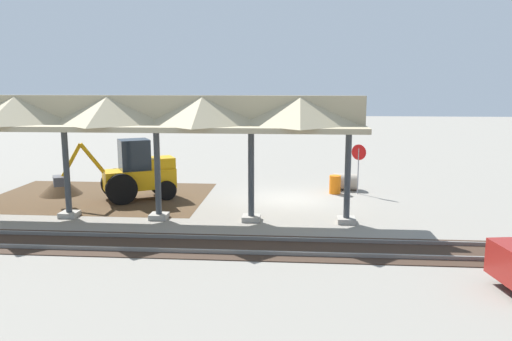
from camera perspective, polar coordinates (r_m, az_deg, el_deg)
The scene contains 9 objects.
ground_plane at distance 23.41m, azimuth 3.82°, elevation -3.30°, with size 120.00×120.00×0.00m, color gray.
dirt_work_zone at distance 25.01m, azimuth -17.39°, elevation -2.87°, with size 10.15×7.00×0.01m, color #4C3823.
platform_canopy at distance 21.11m, azimuth -21.22°, elevation 6.07°, with size 23.50×3.20×4.90m.
rail_tracks at distance 16.60m, azimuth 3.50°, elevation -8.80°, with size 60.00×2.58×0.15m.
stop_sign at distance 24.72m, azimuth 11.65°, elevation 1.37°, with size 0.65×0.45×2.43m.
backhoe at distance 23.73m, azimuth -13.55°, elevation -0.26°, with size 5.18×3.60×2.82m.
dirt_mound at distance 26.14m, azimuth -21.36°, elevation -2.56°, with size 4.08×4.08×1.85m, color #4C3823.
concrete_pipe at distance 25.73m, azimuth 10.12°, elevation -1.28°, with size 1.31×0.96×0.83m.
traffic_barrel at distance 24.77m, azimuth 9.02°, elevation -1.59°, with size 0.56×0.56×0.90m, color orange.
Camera 1 is at (-0.24, 22.78, 5.37)m, focal length 35.00 mm.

